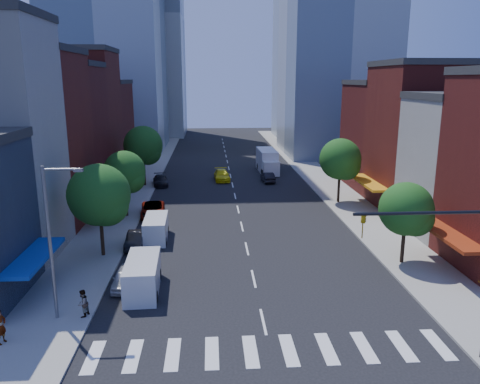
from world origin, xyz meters
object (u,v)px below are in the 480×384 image
(parked_car_rear, at_px, (161,180))
(pedestrian_far, at_px, (83,303))
(parked_car_second, at_px, (136,240))
(traffic_car_oncoming, at_px, (268,177))
(traffic_car_far, at_px, (272,161))
(cargo_van_near, at_px, (142,277))
(taxi, at_px, (222,175))
(parked_car_front, at_px, (125,278))
(cargo_van_far, at_px, (156,229))
(parked_car_third, at_px, (153,210))
(box_truck, at_px, (267,162))
(pedestrian_near, at_px, (0,326))

(parked_car_rear, xyz_separation_m, pedestrian_far, (-1.00, -35.35, 0.31))
(parked_car_second, xyz_separation_m, parked_car_rear, (-0.24, 23.37, 0.02))
(traffic_car_oncoming, relative_size, pedestrian_far, 2.46)
(parked_car_second, bearing_deg, traffic_car_far, 66.88)
(cargo_van_near, height_order, taxi, cargo_van_near)
(parked_car_front, xyz_separation_m, parked_car_rear, (-0.71, 31.08, 0.02))
(parked_car_front, xyz_separation_m, cargo_van_far, (1.04, 9.42, 0.35))
(parked_car_third, xyz_separation_m, parked_car_rear, (-0.65, 14.39, -0.05))
(parked_car_second, distance_m, pedestrian_far, 12.05)
(taxi, relative_size, box_truck, 0.60)
(parked_car_rear, xyz_separation_m, cargo_van_far, (1.75, -21.66, 0.33))
(cargo_van_near, bearing_deg, cargo_van_far, 89.20)
(cargo_van_far, height_order, traffic_car_oncoming, cargo_van_far)
(parked_car_rear, relative_size, pedestrian_near, 2.38)
(traffic_car_far, bearing_deg, pedestrian_far, 64.34)
(parked_car_front, height_order, parked_car_third, parked_car_third)
(box_truck, bearing_deg, cargo_van_near, -110.10)
(taxi, relative_size, traffic_car_oncoming, 1.23)
(taxi, relative_size, pedestrian_near, 2.60)
(cargo_van_far, height_order, taxi, cargo_van_far)
(cargo_van_far, bearing_deg, traffic_car_oncoming, 59.36)
(parked_car_second, bearing_deg, pedestrian_near, -107.68)
(parked_car_front, bearing_deg, taxi, 77.55)
(parked_car_second, height_order, pedestrian_far, pedestrian_far)
(parked_car_rear, xyz_separation_m, cargo_van_near, (2.01, -32.00, 0.43))
(pedestrian_near, bearing_deg, parked_car_front, -18.91)
(traffic_car_far, bearing_deg, taxi, 48.06)
(parked_car_second, relative_size, cargo_van_far, 0.82)
(parked_car_front, bearing_deg, cargo_van_near, -35.54)
(cargo_van_far, relative_size, traffic_car_far, 1.19)
(cargo_van_far, bearing_deg, pedestrian_near, -112.71)
(parked_car_third, height_order, pedestrian_far, pedestrian_far)
(parked_car_front, distance_m, cargo_van_near, 1.65)
(cargo_van_near, height_order, traffic_car_far, cargo_van_near)
(parked_car_front, relative_size, traffic_car_oncoming, 0.94)
(parked_car_front, relative_size, cargo_van_near, 0.72)
(parked_car_front, bearing_deg, cargo_van_far, 83.79)
(parked_car_rear, bearing_deg, taxi, 9.51)
(taxi, xyz_separation_m, pedestrian_near, (-12.71, -40.55, 0.39))
(parked_car_rear, relative_size, box_truck, 0.55)
(parked_car_rear, height_order, traffic_car_far, traffic_car_far)
(parked_car_third, height_order, box_truck, box_truck)
(parked_car_third, distance_m, traffic_car_far, 32.83)
(cargo_van_near, distance_m, taxi, 35.11)
(parked_car_second, bearing_deg, parked_car_third, 87.82)
(taxi, distance_m, traffic_car_far, 14.46)
(parked_car_rear, height_order, box_truck, box_truck)
(cargo_van_far, xyz_separation_m, pedestrian_near, (-6.29, -16.33, 0.11))
(pedestrian_near, xyz_separation_m, pedestrian_far, (3.54, 2.64, -0.14))
(parked_car_third, distance_m, box_truck, 27.00)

